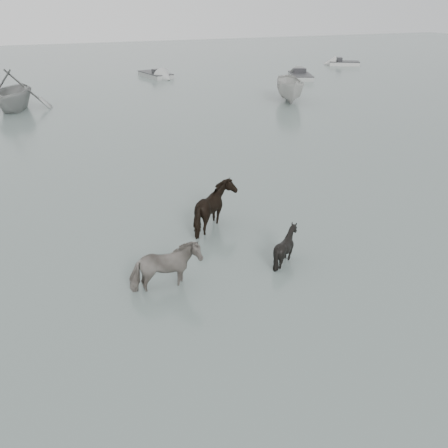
# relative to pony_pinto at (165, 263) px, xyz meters

# --- Properties ---
(ground) EXTENTS (140.00, 140.00, 0.00)m
(ground) POSITION_rel_pony_pinto_xyz_m (1.87, 0.56, -0.73)
(ground) COLOR #50605D
(ground) RESTS_ON ground
(pony_pinto) EXTENTS (1.72, 0.79, 1.45)m
(pony_pinto) POSITION_rel_pony_pinto_xyz_m (0.00, 0.00, 0.00)
(pony_pinto) COLOR black
(pony_pinto) RESTS_ON ground
(pony_dark) EXTENTS (1.84, 1.98, 1.63)m
(pony_dark) POSITION_rel_pony_pinto_xyz_m (2.38, 2.83, 0.09)
(pony_dark) COLOR black
(pony_dark) RESTS_ON ground
(pony_black) EXTENTS (1.10, 0.99, 1.17)m
(pony_black) POSITION_rel_pony_pinto_xyz_m (3.38, 0.19, -0.14)
(pony_black) COLOR black
(pony_black) RESTS_ON ground
(rowboat_trail) EXTENTS (5.49, 5.98, 2.65)m
(rowboat_trail) POSITION_rel_pony_pinto_xyz_m (-3.23, 23.71, 0.60)
(rowboat_trail) COLOR gray
(rowboat_trail) RESTS_ON ground
(boat_small) EXTENTS (3.25, 4.82, 1.74)m
(boat_small) POSITION_rel_pony_pinto_xyz_m (14.09, 19.92, 0.15)
(boat_small) COLOR #B1B0AC
(boat_small) RESTS_ON ground
(skiff_port) EXTENTS (3.33, 5.63, 0.75)m
(skiff_port) POSITION_rel_pony_pinto_xyz_m (19.80, 28.62, -0.35)
(skiff_port) COLOR #949694
(skiff_port) RESTS_ON ground
(skiff_mid) EXTENTS (2.69, 5.55, 0.75)m
(skiff_mid) POSITION_rel_pony_pinto_xyz_m (8.34, 33.93, -0.35)
(skiff_mid) COLOR #939693
(skiff_mid) RESTS_ON ground
(skiff_star) EXTENTS (4.40, 3.37, 0.75)m
(skiff_star) POSITION_rel_pony_pinto_xyz_m (28.28, 34.70, -0.35)
(skiff_star) COLOR #B1B1AC
(skiff_star) RESTS_ON ground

